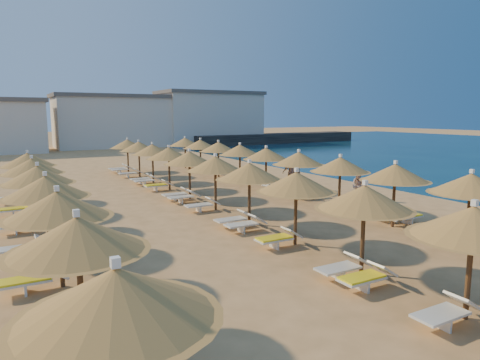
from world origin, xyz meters
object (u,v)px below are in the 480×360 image
jetty (278,138)px  beachgoer_b (358,186)px  parasol_row_east (318,162)px  parasol_row_west (231,168)px  beachgoer_c (291,173)px

jetty → beachgoer_b: bearing=-123.6°
parasol_row_east → parasol_row_west: size_ratio=1.00×
parasol_row_east → beachgoer_b: 3.07m
beachgoer_b → beachgoer_c: size_ratio=0.81×
parasol_row_west → beachgoer_b: 7.79m
jetty → beachgoer_b: size_ratio=19.13×
parasol_row_east → parasol_row_west: bearing=180.0°
jetty → beachgoer_b: beachgoer_b is taller
parasol_row_east → beachgoer_b: (2.72, -0.09, -1.41)m
parasol_row_east → beachgoer_c: 5.09m
beachgoer_c → beachgoer_b: bearing=-29.0°
jetty → parasol_row_west: (-30.62, -41.04, 1.45)m
beachgoer_b → jetty: bearing=134.7°
jetty → beachgoer_c: beachgoer_c is taller
jetty → parasol_row_east: size_ratio=0.79×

